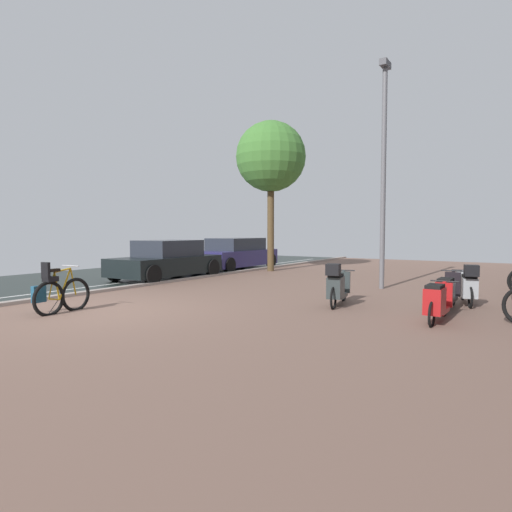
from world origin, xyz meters
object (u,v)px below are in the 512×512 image
scooter_extra (447,292)px  parked_car_far (235,254)px  lamp_post (384,165)px  bicycle_foreground (59,294)px  scooter_mid (437,302)px  scooter_far (468,286)px  parked_car_near (167,261)px  scooter_near (337,286)px  street_tree (271,157)px

scooter_extra → parked_car_far: 11.14m
parked_car_far → lamp_post: 8.45m
bicycle_foreground → lamp_post: (4.42, 7.25, 3.15)m
parked_car_far → lamp_post: (7.33, -3.07, 2.89)m
scooter_mid → scooter_far: scooter_far is taller
parked_car_near → parked_car_far: size_ratio=0.94×
parked_car_near → parked_car_far: bearing=92.5°
scooter_near → scooter_far: size_ratio=0.98×
parked_car_near → scooter_far: bearing=-2.5°
parked_car_near → scooter_near: bearing=-16.5°
scooter_near → parked_car_near: (-7.17, 2.12, 0.18)m
scooter_extra → street_tree: street_tree is taller
scooter_mid → street_tree: street_tree is taller
scooter_near → scooter_far: (2.42, 1.70, -0.02)m
scooter_mid → scooter_extra: (-0.04, 1.41, 0.01)m
scooter_mid → scooter_far: size_ratio=0.97×
parked_car_near → lamp_post: (7.14, 1.36, 2.91)m
bicycle_foreground → parked_car_near: (-2.71, 5.89, 0.24)m
scooter_far → bicycle_foreground: bearing=-141.5°
parked_car_near → lamp_post: lamp_post is taller
scooter_far → parked_car_far: parked_car_far is taller
scooter_far → street_tree: size_ratio=0.28×
bicycle_foreground → street_tree: 11.27m
scooter_near → parked_car_near: parked_car_near is taller
scooter_near → lamp_post: lamp_post is taller
scooter_mid → street_tree: (-7.78, 7.25, 4.31)m
bicycle_foreground → parked_car_far: (-2.91, 10.32, 0.26)m
scooter_near → parked_car_far: bearing=138.3°
scooter_far → lamp_post: bearing=144.0°
scooter_far → street_tree: 10.31m
bicycle_foreground → scooter_near: 5.84m
scooter_mid → scooter_extra: size_ratio=0.93×
scooter_extra → scooter_near: bearing=-160.7°
scooter_extra → parked_car_near: (-9.31, 1.37, 0.24)m
scooter_near → scooter_extra: size_ratio=0.95×
bicycle_foreground → scooter_mid: size_ratio=0.83×
lamp_post → street_tree: size_ratio=1.04×
parked_car_far → lamp_post: bearing=-22.7°
scooter_mid → scooter_extra: bearing=91.8°
scooter_far → parked_car_far: size_ratio=0.40×
scooter_mid → scooter_near: bearing=163.1°
parked_car_near → scooter_mid: bearing=-16.6°
bicycle_foreground → scooter_extra: bearing=34.4°
scooter_near → scooter_far: 2.96m
parked_car_near → parked_car_far: parked_car_far is taller
scooter_near → scooter_mid: (2.18, -0.66, -0.07)m
bicycle_foreground → scooter_far: bearing=38.5°
scooter_near → scooter_extra: bearing=19.3°
parked_car_near → street_tree: (1.58, 4.46, 4.06)m
scooter_extra → parked_car_near: bearing=171.6°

